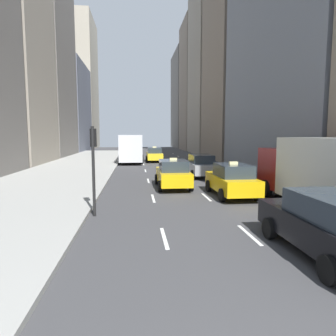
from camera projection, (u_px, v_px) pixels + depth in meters
sidewalk_left at (71, 170)px, 27.54m from camera, size 8.00×66.00×0.15m
lane_markings at (181, 175)px, 24.63m from camera, size 5.72×56.00×0.01m
building_row_left at (34, 43)px, 38.67m from camera, size 6.00×83.83×34.89m
building_row_right at (226, 54)px, 42.77m from camera, size 6.00×83.77×37.88m
taxi_lead at (154, 155)px, 36.39m from camera, size 2.02×4.40×1.87m
taxi_second at (173, 174)px, 18.46m from camera, size 2.02×4.40×1.87m
taxi_third at (232, 180)px, 15.92m from camera, size 2.02×4.40×1.87m
sedan_black_near at (200, 165)px, 23.58m from camera, size 2.02×4.84×1.74m
sedan_silver_behind at (328, 225)px, 7.94m from camera, size 2.02×4.78×1.73m
city_bus at (131, 147)px, 37.04m from camera, size 2.80×11.61×3.25m
box_truck at (324, 172)px, 12.54m from camera, size 2.58×8.40×3.15m
traffic_light_pole at (93, 156)px, 11.90m from camera, size 0.24×0.42×3.60m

